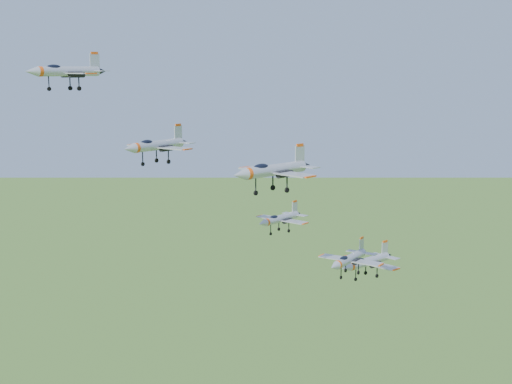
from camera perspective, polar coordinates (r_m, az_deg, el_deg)
jet_lead at (r=102.83m, az=-14.94°, el=9.33°), size 12.74×10.63×3.41m
jet_left_high at (r=99.49m, az=-7.99°, el=3.74°), size 12.39×10.54×3.37m
jet_right_high at (r=88.26m, az=1.35°, el=1.78°), size 13.70×11.39×3.66m
jet_left_low at (r=118.90m, az=1.93°, el=-2.13°), size 11.54×9.75×3.11m
jet_right_low at (r=102.65m, az=7.45°, el=-5.34°), size 11.07×9.47×3.04m
jet_trail at (r=125.08m, az=8.87°, el=-5.52°), size 13.80×11.44×3.69m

